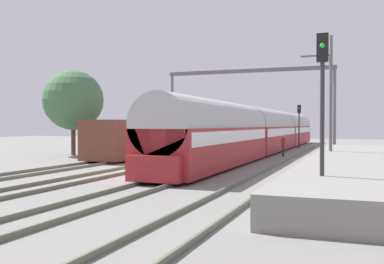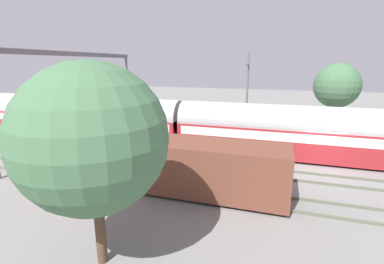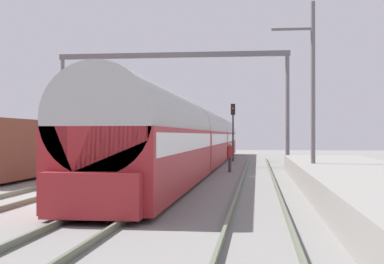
# 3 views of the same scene
# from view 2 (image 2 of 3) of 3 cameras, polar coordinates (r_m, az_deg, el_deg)

# --- Properties ---
(ground) EXTENTS (120.00, 120.00, 0.00)m
(ground) POSITION_cam_2_polar(r_m,az_deg,el_deg) (20.89, 24.98, -6.90)
(ground) COLOR slate
(track_far_west) EXTENTS (1.52, 60.00, 0.16)m
(track_far_west) POSITION_cam_2_polar(r_m,az_deg,el_deg) (15.52, 27.52, -14.06)
(track_far_west) COLOR #5A614E
(track_far_west) RESTS_ON ground
(track_west) EXTENTS (1.52, 60.00, 0.16)m
(track_west) POSITION_cam_2_polar(r_m,az_deg,el_deg) (19.05, 25.67, -8.69)
(track_west) COLOR #5A614E
(track_west) RESTS_ON ground
(track_east) EXTENTS (1.52, 60.00, 0.16)m
(track_east) POSITION_cam_2_polar(r_m,az_deg,el_deg) (22.71, 24.45, -5.02)
(track_east) COLOR #5A614E
(track_east) RESTS_ON ground
(track_far_east) EXTENTS (1.52, 60.00, 0.16)m
(track_far_east) POSITION_cam_2_polar(r_m,az_deg,el_deg) (26.44, 23.57, -2.38)
(track_far_east) COLOR #5A614E
(track_far_east) RESTS_ON ground
(platform) EXTENTS (4.40, 28.00, 0.90)m
(platform) POSITION_cam_2_polar(r_m,az_deg,el_deg) (29.91, 19.19, 0.53)
(platform) COLOR gray
(platform) RESTS_ON ground
(passenger_train) EXTENTS (2.93, 49.20, 3.82)m
(passenger_train) POSITION_cam_2_polar(r_m,az_deg,el_deg) (27.22, -18.52, 2.61)
(passenger_train) COLOR maroon
(passenger_train) RESTS_ON ground
(freight_car) EXTENTS (2.80, 13.00, 2.70)m
(freight_car) POSITION_cam_2_polar(r_m,az_deg,el_deg) (15.76, -4.79, -6.49)
(freight_car) COLOR brown
(freight_car) RESTS_ON ground
(person_crossing) EXTENTS (0.35, 0.45, 1.73)m
(person_crossing) POSITION_cam_2_polar(r_m,az_deg,el_deg) (26.62, -5.61, 0.95)
(person_crossing) COLOR #3B3B3B
(person_crossing) RESTS_ON ground
(railway_signal_far) EXTENTS (0.36, 0.30, 4.70)m
(railway_signal_far) POSITION_cam_2_polar(r_m,az_deg,el_deg) (33.58, -27.58, 5.59)
(railway_signal_far) COLOR #2D2D33
(railway_signal_far) RESTS_ON ground
(catenary_gantry) EXTENTS (16.16, 0.28, 7.86)m
(catenary_gantry) POSITION_cam_2_polar(r_m,az_deg,el_deg) (25.46, -22.46, 10.44)
(catenary_gantry) COLOR slate
(catenary_gantry) RESTS_ON ground
(catenary_pole_east_mid) EXTENTS (1.90, 0.20, 8.00)m
(catenary_pole_east_mid) POSITION_cam_2_polar(r_m,az_deg,el_deg) (28.06, 11.17, 7.87)
(catenary_pole_east_mid) COLOR slate
(catenary_pole_east_mid) RESTS_ON ground
(tree_west_background) EXTENTS (4.97, 4.97, 7.07)m
(tree_west_background) POSITION_cam_2_polar(r_m,az_deg,el_deg) (9.53, -19.71, -1.31)
(tree_west_background) COLOR #4C3826
(tree_west_background) RESTS_ON ground
(tree_east_background) EXTENTS (4.93, 4.93, 7.00)m
(tree_east_background) POSITION_cam_2_polar(r_m,az_deg,el_deg) (35.26, 27.48, 8.39)
(tree_east_background) COLOR #4C3826
(tree_east_background) RESTS_ON ground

